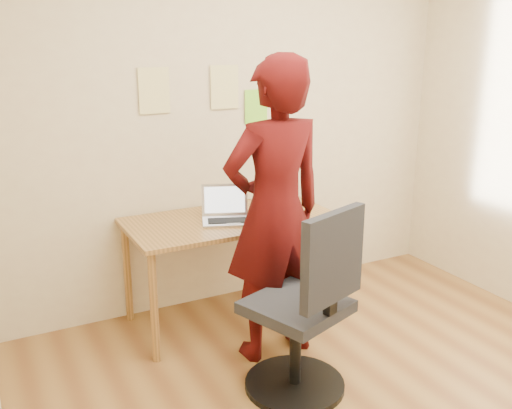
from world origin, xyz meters
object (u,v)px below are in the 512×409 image
phone (260,222)px  laptop (226,213)px  person (275,212)px  office_chair (306,317)px  desk (231,230)px

phone → laptop: bearing=136.8°
laptop → person: size_ratio=0.21×
phone → person: 0.39m
laptop → office_chair: (0.03, -0.96, -0.32)m
office_chair → laptop: bearing=72.5°
desk → person: person is taller
phone → person: person is taller
desk → office_chair: (-0.02, -0.99, -0.19)m
person → desk: bearing=-87.1°
desk → person: (0.05, -0.53, 0.26)m
laptop → phone: bearing=-20.7°
office_chair → phone: bearing=60.5°
person → laptop: bearing=-81.1°
desk → laptop: 0.15m
phone → desk: bearing=122.6°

